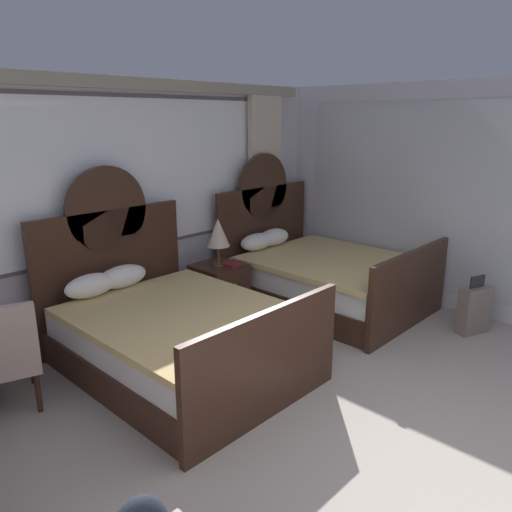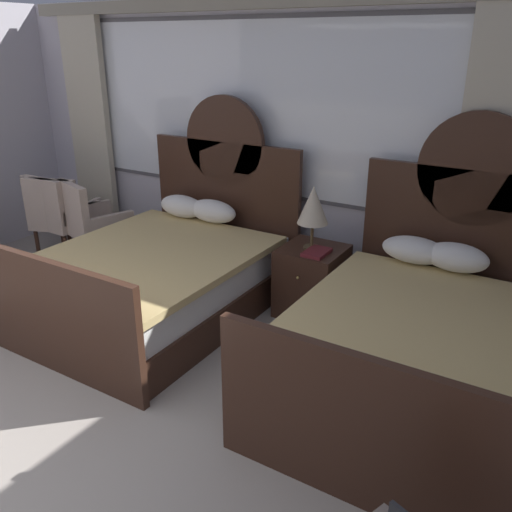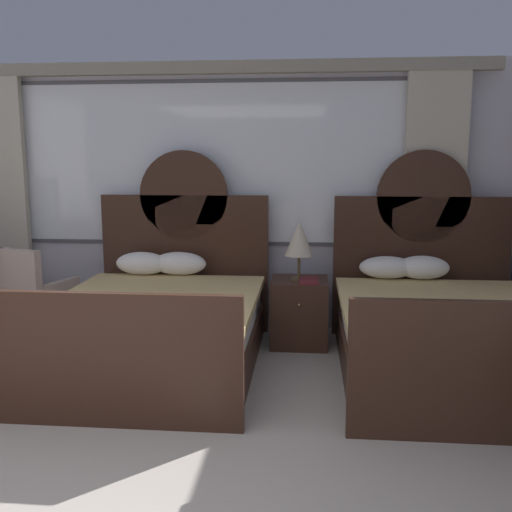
{
  "view_description": "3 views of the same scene",
  "coord_description": "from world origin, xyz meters",
  "views": [
    {
      "loc": [
        -2.78,
        -0.86,
        2.3
      ],
      "look_at": [
        0.61,
        2.35,
        0.97
      ],
      "focal_mm": 34.63,
      "sensor_mm": 36.0,
      "label": 1
    },
    {
      "loc": [
        2.78,
        -0.7,
        2.3
      ],
      "look_at": [
        0.81,
        2.5,
        0.79
      ],
      "focal_mm": 37.54,
      "sensor_mm": 36.0,
      "label": 2
    },
    {
      "loc": [
        0.99,
        -1.97,
        1.74
      ],
      "look_at": [
        0.57,
        2.61,
        0.95
      ],
      "focal_mm": 39.82,
      "sensor_mm": 36.0,
      "label": 3
    }
  ],
  "objects": [
    {
      "name": "wall_back_window",
      "position": [
        0.0,
        3.8,
        1.44
      ],
      "size": [
        6.05,
        0.22,
        2.7
      ],
      "color": "silver",
      "rests_on": "ground_plane"
    },
    {
      "name": "bed_near_window",
      "position": [
        -0.25,
        2.58,
        0.36
      ],
      "size": [
        1.69,
        2.25,
        1.83
      ],
      "color": "#382116",
      "rests_on": "ground_plane"
    },
    {
      "name": "bed_near_mirror",
      "position": [
        2.09,
        2.58,
        0.37
      ],
      "size": [
        1.69,
        2.25,
        1.83
      ],
      "color": "#382116",
      "rests_on": "ground_plane"
    },
    {
      "name": "nightstand_between_beds",
      "position": [
        0.93,
        3.25,
        0.31
      ],
      "size": [
        0.53,
        0.55,
        0.63
      ],
      "color": "#382116",
      "rests_on": "ground_plane"
    },
    {
      "name": "table_lamp_on_nightstand",
      "position": [
        0.92,
        3.24,
        1.01
      ],
      "size": [
        0.27,
        0.27,
        0.55
      ],
      "color": "brown",
      "rests_on": "nightstand_between_beds"
    },
    {
      "name": "book_on_nightstand",
      "position": [
        1.01,
        3.14,
        0.64
      ],
      "size": [
        0.18,
        0.26,
        0.03
      ],
      "color": "maroon",
      "rests_on": "nightstand_between_beds"
    },
    {
      "name": "armchair_by_window_left",
      "position": [
        -1.63,
        3.05,
        0.5
      ],
      "size": [
        0.76,
        0.76,
        0.94
      ],
      "color": "#B29E8E",
      "rests_on": "ground_plane"
    },
    {
      "name": "armchair_by_window_centre",
      "position": [
        -2.1,
        3.05,
        0.5
      ],
      "size": [
        0.77,
        0.77,
        0.94
      ],
      "color": "#B29E8E",
      "rests_on": "ground_plane"
    },
    {
      "name": "armchair_by_window_right",
      "position": [
        -2.13,
        3.04,
        0.5
      ],
      "size": [
        0.62,
        0.62,
        0.94
      ],
      "color": "#B29E8E",
      "rests_on": "ground_plane"
    }
  ]
}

